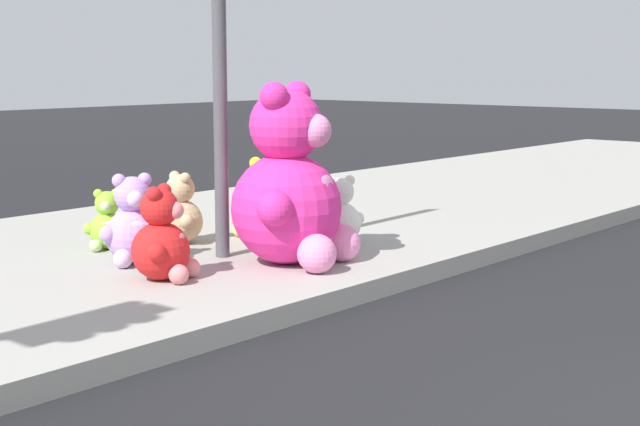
% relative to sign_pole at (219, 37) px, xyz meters
% --- Properties ---
extents(sidewalk, '(28.00, 4.40, 0.15)m').
position_rel_sign_pole_xyz_m(sidewalk, '(-1.00, 0.80, -1.77)').
color(sidewalk, '#9E9B93').
rests_on(sidewalk, ground_plane).
extents(sign_pole, '(0.56, 0.11, 3.20)m').
position_rel_sign_pole_xyz_m(sign_pole, '(0.00, 0.00, 0.00)').
color(sign_pole, '#4C4C51').
rests_on(sign_pole, sidewalk).
extents(plush_pink_large, '(1.03, 0.97, 1.37)m').
position_rel_sign_pole_xyz_m(plush_pink_large, '(0.16, -0.59, -1.15)').
color(plush_pink_large, '#F22D93').
rests_on(plush_pink_large, sidewalk).
extents(plush_yellow, '(0.55, 0.49, 0.72)m').
position_rel_sign_pole_xyz_m(plush_yellow, '(0.81, 0.34, -1.41)').
color(plush_yellow, yellow).
rests_on(plush_yellow, sidewalk).
extents(plush_lavender, '(0.48, 0.49, 0.69)m').
position_rel_sign_pole_xyz_m(plush_lavender, '(-0.61, 0.33, -1.42)').
color(plush_lavender, '#B28CD8').
rests_on(plush_lavender, sidewalk).
extents(plush_red, '(0.47, 0.48, 0.67)m').
position_rel_sign_pole_xyz_m(plush_red, '(-0.83, -0.28, -1.43)').
color(plush_red, red).
rests_on(plush_red, sidewalk).
extents(plush_lime, '(0.35, 0.35, 0.50)m').
position_rel_sign_pole_xyz_m(plush_lime, '(-0.40, 0.93, -1.50)').
color(plush_lime, '#8CD133').
rests_on(plush_lime, sidewalk).
extents(plush_tan, '(0.42, 0.46, 0.61)m').
position_rel_sign_pole_xyz_m(plush_tan, '(0.15, 0.68, -1.45)').
color(plush_tan, tan).
rests_on(plush_tan, sidewalk).
extents(plush_white, '(0.41, 0.42, 0.58)m').
position_rel_sign_pole_xyz_m(plush_white, '(1.02, -0.35, -1.47)').
color(plush_white, white).
rests_on(plush_white, sidewalk).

